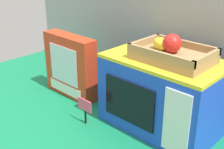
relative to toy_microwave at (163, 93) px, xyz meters
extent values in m
plane|color=#147A4C|center=(-0.18, -0.05, -0.13)|extent=(1.70, 1.70, 0.00)
cube|color=#A0A3A8|center=(-0.18, 0.22, 0.22)|extent=(1.61, 0.03, 0.70)
cube|color=blue|center=(0.00, 0.00, -0.01)|extent=(0.41, 0.25, 0.25)
cube|color=yellow|center=(0.00, 0.00, 0.13)|extent=(0.41, 0.25, 0.01)
cube|color=black|center=(-0.05, -0.13, -0.01)|extent=(0.21, 0.01, 0.15)
cube|color=white|center=(0.14, -0.13, -0.01)|extent=(0.09, 0.01, 0.21)
cube|color=#A37F51|center=(0.03, 0.00, 0.15)|extent=(0.25, 0.17, 0.03)
cube|color=#A37F51|center=(0.03, -0.08, 0.17)|extent=(0.25, 0.01, 0.02)
cube|color=#A37F51|center=(0.03, 0.08, 0.17)|extent=(0.25, 0.01, 0.02)
cube|color=#A37F51|center=(-0.09, 0.00, 0.17)|extent=(0.01, 0.17, 0.02)
cube|color=#A37F51|center=(0.15, 0.00, 0.17)|extent=(0.01, 0.17, 0.02)
sphere|color=red|center=(0.02, 0.00, 0.19)|extent=(0.06, 0.06, 0.06)
ellipsoid|color=yellow|center=(-0.02, -0.01, 0.18)|extent=(0.08, 0.06, 0.04)
cube|color=red|center=(-0.44, -0.06, 0.00)|extent=(0.27, 0.07, 0.27)
cube|color=silver|center=(-0.44, -0.10, 0.02)|extent=(0.17, 0.00, 0.16)
cube|color=white|center=(-0.44, -0.10, -0.09)|extent=(0.20, 0.00, 0.04)
cylinder|color=black|center=(-0.21, -0.18, -0.10)|extent=(0.01, 0.01, 0.06)
cube|color=#F44C6B|center=(-0.21, -0.18, -0.05)|extent=(0.07, 0.00, 0.05)
camera|label=1|loc=(0.53, -0.81, 0.48)|focal=48.38mm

